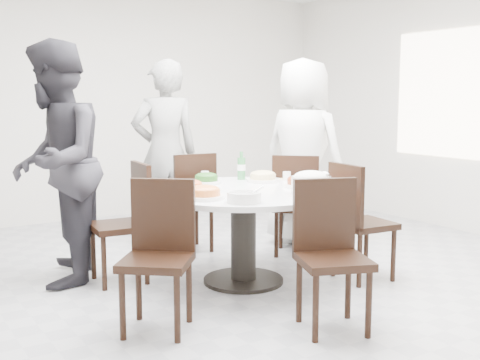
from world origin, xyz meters
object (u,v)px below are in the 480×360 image
chair_s (334,257)px  chair_n (188,202)px  chair_sw (156,258)px  soup_bowl (244,197)px  dining_table (243,236)px  chair_ne (297,204)px  rice_bowl (311,185)px  diner_middle (165,153)px  chair_nw (119,223)px  chair_se (364,221)px  beverage_bottle (241,166)px  diner_left (56,164)px  diner_right (303,153)px

chair_s → chair_n: bearing=107.5°
chair_sw → soup_bowl: (0.70, 0.07, 0.31)m
dining_table → chair_ne: 1.01m
chair_n → soup_bowl: bearing=80.0°
dining_table → rice_bowl: bearing=-53.0°
diner_middle → chair_nw: bearing=60.5°
chair_n → diner_middle: diner_middle is taller
chair_sw → chair_se: size_ratio=1.00×
chair_sw → beverage_bottle: beverage_bottle is taller
chair_n → chair_s: bearing=90.1°
chair_ne → diner_left: size_ratio=0.50×
beverage_bottle → chair_se: bearing=-58.5°
chair_n → chair_nw: (-0.92, -0.59, 0.00)m
chair_ne → chair_s: same height
chair_nw → chair_sw: (-0.18, -1.10, 0.00)m
chair_se → diner_middle: diner_middle is taller
chair_se → beverage_bottle: size_ratio=3.86×
diner_middle → diner_right: bearing=158.1°
chair_se → diner_middle: size_ratio=0.52×
chair_sw → rice_bowl: (1.33, 0.12, 0.34)m
diner_middle → rice_bowl: bearing=111.0°
rice_bowl → beverage_bottle: beverage_bottle is taller
chair_s → chair_sw: bearing=169.6°
chair_s → soup_bowl: size_ratio=3.99×
chair_n → chair_nw: size_ratio=1.00×
dining_table → diner_right: (1.17, 0.73, 0.55)m
dining_table → chair_nw: (-0.83, 0.54, 0.10)m
chair_sw → rice_bowl: 1.38m
chair_ne → chair_nw: same height
diner_right → soup_bowl: (-1.47, -1.21, -0.14)m
rice_bowl → soup_bowl: 0.63m
dining_table → chair_n: bearing=85.5°
chair_nw → chair_s: 1.85m
chair_s → rice_bowl: size_ratio=3.16×
chair_s → diner_right: 2.28m
chair_sw → rice_bowl: chair_sw is taller
diner_middle → rice_bowl: 1.96m
chair_ne → rice_bowl: (-0.57, -0.90, 0.34)m
dining_table → chair_ne: size_ratio=1.58×
dining_table → chair_ne: chair_ne is taller
chair_n → chair_se: size_ratio=1.00×
chair_ne → chair_sw: bearing=71.5°
chair_sw → chair_nw: bearing=120.5°
chair_nw → rice_bowl: size_ratio=3.16×
chair_sw → beverage_bottle: (1.30, 1.05, 0.40)m
chair_ne → diner_middle: bearing=-7.3°
chair_se → diner_middle: (-0.83, 1.95, 0.44)m
chair_ne → chair_n: size_ratio=1.00×
chair_s → soup_bowl: chair_s is taller
chair_ne → diner_middle: size_ratio=0.52×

